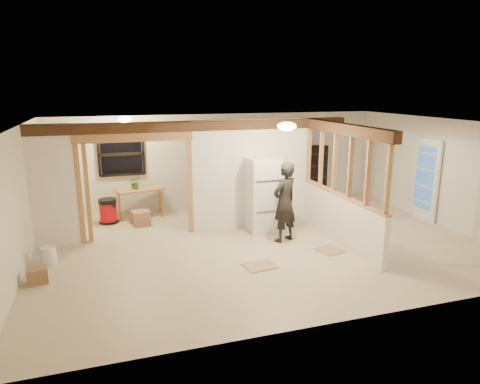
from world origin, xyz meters
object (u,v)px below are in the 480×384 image
object	(u,v)px
woman	(285,202)
work_table	(141,202)
bookshelf	(313,172)
refrigerator	(263,195)
shop_vac	(108,211)

from	to	relation	value
woman	work_table	size ratio (longest dim) A/B	1.49
woman	bookshelf	size ratio (longest dim) A/B	1.09
refrigerator	woman	xyz separation A→B (m)	(0.18, -0.81, 0.02)
bookshelf	work_table	bearing A→B (deg)	-176.74
shop_vac	work_table	bearing A→B (deg)	22.58
bookshelf	refrigerator	bearing A→B (deg)	-136.99
refrigerator	work_table	distance (m)	3.26
woman	bookshelf	distance (m)	3.78
refrigerator	work_table	xyz separation A→B (m)	(-2.57, 1.96, -0.47)
refrigerator	bookshelf	world-z (taller)	refrigerator
work_table	bookshelf	xyz separation A→B (m)	(4.97, 0.28, 0.42)
work_table	bookshelf	world-z (taller)	bookshelf
woman	shop_vac	distance (m)	4.33
refrigerator	work_table	bearing A→B (deg)	142.63
shop_vac	woman	bearing A→B (deg)	-34.52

